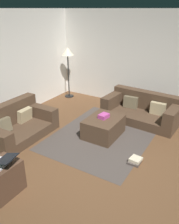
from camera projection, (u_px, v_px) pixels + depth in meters
ground_plane at (107, 168)px, 4.11m from camera, size 6.40×6.40×0.00m
corner_partition at (163, 63)px, 6.03m from camera, size 0.12×6.40×2.60m
couch_left at (16, 124)px, 5.08m from camera, size 1.59×0.94×0.71m
couch_right at (143, 110)px, 5.83m from camera, size 1.06×1.89×0.67m
ottoman at (104, 127)px, 5.10m from camera, size 0.87×0.68×0.42m
gift_box at (104, 116)px, 5.02m from camera, size 0.25×0.20×0.09m
tv_remote at (104, 115)px, 5.14m from camera, size 0.08×0.17×0.02m
side_table at (2, 178)px, 3.48m from camera, size 0.52×0.44×0.51m
laptop at (2, 162)px, 3.34m from camera, size 0.37×0.43×0.17m
book_stack at (135, 161)px, 4.24m from camera, size 0.26×0.22×0.10m
corner_lamp at (68, 55)px, 6.93m from camera, size 0.36×0.36×1.55m
area_rug at (103, 135)px, 5.18m from camera, size 2.60×2.00×0.01m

